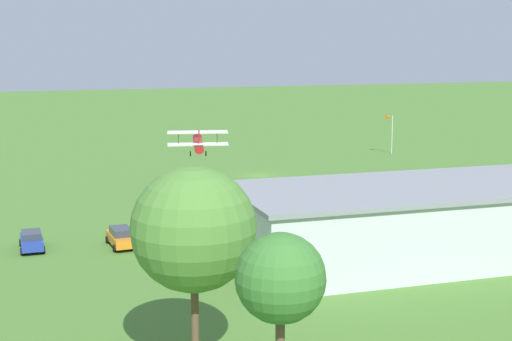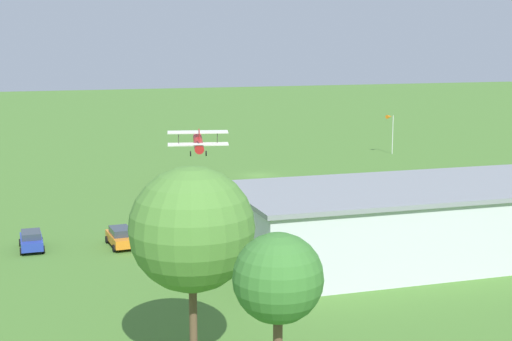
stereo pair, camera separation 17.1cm
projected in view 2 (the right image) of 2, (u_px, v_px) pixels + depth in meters
The scene contains 14 objects.
ground_plane at pixel (259, 175), 97.92m from camera, with size 400.00×400.00×0.00m, color #47752D.
hangar at pixel (413, 222), 59.28m from camera, with size 29.54×14.42×6.03m.
biplane at pixel (198, 142), 89.76m from camera, with size 7.71×8.02×3.74m.
car_silver at pixel (197, 232), 64.72m from camera, with size 2.63×4.71×1.60m.
car_orange at pixel (121, 237), 63.14m from camera, with size 2.15×4.55×1.65m.
car_blue at pixel (31, 240), 62.17m from camera, with size 2.03×4.29×1.59m.
person_crossing_taxiway at pixel (409, 201), 78.05m from camera, with size 0.48×0.48×1.65m.
person_near_hangar_door at pixel (180, 219), 70.05m from camera, with size 0.53×0.53×1.53m.
person_by_parked_cars at pixel (452, 205), 76.00m from camera, with size 0.42×0.42×1.56m.
person_walking_on_apron at pixel (259, 217), 70.54m from camera, with size 0.46×0.46×1.68m.
person_at_fence_line at pixel (460, 199), 79.31m from camera, with size 0.43×0.43×1.53m.
tree_at_field_edge at pixel (192, 229), 37.59m from camera, with size 6.49×6.49×11.04m.
tree_near_perimeter_road at pixel (278, 280), 32.11m from camera, with size 4.02×4.02×9.05m.
windsock at pixel (390, 119), 116.09m from camera, with size 1.48×1.11×6.26m.
Camera 2 is at (33.16, 90.55, 17.04)m, focal length 51.80 mm.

